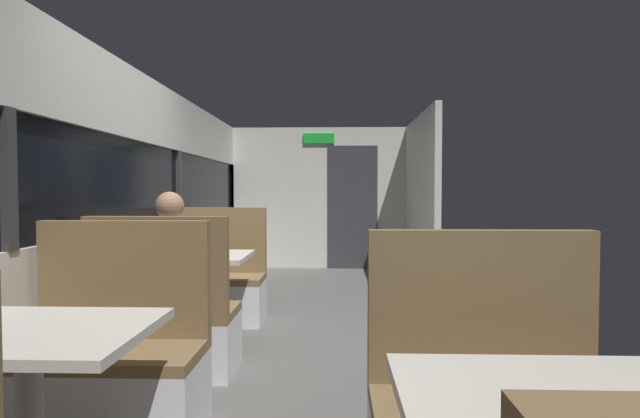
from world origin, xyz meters
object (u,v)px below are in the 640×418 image
seated_passenger (169,294)px  dining_table_mid_window (194,266)px  dining_table_near_window (29,354)px  bench_near_window_facing_entry (112,369)px  bench_mid_window_facing_end (166,327)px  bench_mid_window_facing_entry (215,287)px  coffee_cup_primary (169,250)px

seated_passenger → dining_table_mid_window: bearing=90.0°
dining_table_near_window → seated_passenger: bearing=90.0°
bench_near_window_facing_entry → bench_mid_window_facing_end: bearing=90.0°
bench_near_window_facing_entry → seated_passenger: 0.91m
bench_mid_window_facing_entry → seated_passenger: 1.34m
dining_table_near_window → dining_table_mid_window: bearing=90.0°
dining_table_mid_window → seated_passenger: bearing=-90.0°
bench_near_window_facing_entry → coffee_cup_primary: (-0.19, 1.44, 0.46)m
bench_near_window_facing_entry → dining_table_mid_window: bench_near_window_facing_entry is taller
bench_near_window_facing_entry → coffee_cup_primary: 1.52m
bench_mid_window_facing_end → seated_passenger: size_ratio=0.87×
dining_table_near_window → bench_mid_window_facing_end: size_ratio=0.82×
dining_table_mid_window → bench_mid_window_facing_end: (0.00, -0.70, -0.31)m
bench_near_window_facing_entry → dining_table_mid_window: 1.55m
dining_table_near_window → bench_near_window_facing_entry: 0.77m
dining_table_mid_window → coffee_cup_primary: 0.25m
seated_passenger → bench_mid_window_facing_end: bearing=-90.0°
bench_mid_window_facing_end → coffee_cup_primary: bench_mid_window_facing_end is taller
bench_mid_window_facing_end → dining_table_mid_window: bearing=90.0°
bench_near_window_facing_entry → coffee_cup_primary: size_ratio=12.22×
bench_mid_window_facing_end → bench_mid_window_facing_entry: bearing=90.0°
bench_near_window_facing_entry → dining_table_mid_window: (0.00, 1.52, 0.31)m
coffee_cup_primary → bench_near_window_facing_entry: bearing=-82.6°
bench_mid_window_facing_entry → seated_passenger: size_ratio=0.87×
seated_passenger → bench_near_window_facing_entry: bearing=-90.0°
dining_table_near_window → coffee_cup_primary: size_ratio=10.00×
dining_table_mid_window → bench_mid_window_facing_entry: (0.00, 0.70, -0.31)m
dining_table_mid_window → bench_mid_window_facing_entry: size_ratio=0.82×
bench_mid_window_facing_end → seated_passenger: bearing=90.0°
dining_table_near_window → seated_passenger: 1.59m
bench_near_window_facing_entry → bench_mid_window_facing_entry: bearing=90.0°
coffee_cup_primary → bench_mid_window_facing_entry: bearing=76.4°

